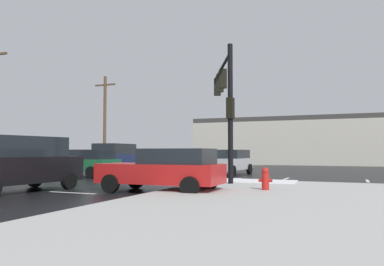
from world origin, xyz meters
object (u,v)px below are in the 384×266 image
(sedan_silver, at_px, (229,162))
(sedan_green, at_px, (83,162))
(fire_hydrant, at_px, (265,179))
(sedan_red, at_px, (165,169))
(suv_navy, at_px, (115,157))
(utility_pole_far, at_px, (105,119))
(traffic_signal_mast, at_px, (225,93))
(suv_black, at_px, (16,163))

(sedan_silver, bearing_deg, sedan_green, -50.97)
(fire_hydrant, distance_m, sedan_red, 3.62)
(suv_navy, distance_m, utility_pole_far, 9.07)
(fire_hydrant, height_order, sedan_green, sedan_green)
(traffic_signal_mast, height_order, suv_navy, traffic_signal_mast)
(traffic_signal_mast, bearing_deg, utility_pole_far, 26.18)
(sedan_red, bearing_deg, utility_pole_far, -50.34)
(fire_hydrant, height_order, sedan_red, sedan_red)
(suv_black, bearing_deg, sedan_red, -63.08)
(traffic_signal_mast, distance_m, fire_hydrant, 5.94)
(fire_hydrant, xyz_separation_m, suv_navy, (-13.02, 10.11, 0.55))
(suv_black, relative_size, utility_pole_far, 0.58)
(traffic_signal_mast, distance_m, suv_navy, 12.55)
(fire_hydrant, xyz_separation_m, sedan_green, (-11.66, 4.77, 0.32))
(sedan_green, xyz_separation_m, utility_pole_far, (-6.79, 11.76, 3.64))
(fire_hydrant, distance_m, suv_black, 9.07)
(traffic_signal_mast, xyz_separation_m, sedan_silver, (-1.64, 6.05, -3.42))
(fire_hydrant, bearing_deg, suv_navy, 142.18)
(suv_navy, bearing_deg, traffic_signal_mast, 54.00)
(sedan_green, relative_size, suv_black, 0.92)
(traffic_signal_mast, relative_size, fire_hydrant, 7.53)
(sedan_red, distance_m, suv_navy, 14.73)
(sedan_green, bearing_deg, sedan_red, 146.97)
(utility_pole_far, bearing_deg, fire_hydrant, -41.86)
(traffic_signal_mast, xyz_separation_m, suv_navy, (-10.35, 6.34, -3.18))
(traffic_signal_mast, bearing_deg, fire_hydrant, -169.50)
(suv_black, relative_size, suv_navy, 1.01)
(fire_hydrant, xyz_separation_m, suv_black, (-8.54, -3.01, 0.55))
(sedan_silver, bearing_deg, fire_hydrant, 28.24)
(fire_hydrant, bearing_deg, sedan_green, 157.76)
(sedan_green, relative_size, sedan_silver, 0.99)
(fire_hydrant, bearing_deg, sedan_red, -162.75)
(sedan_green, xyz_separation_m, suv_black, (3.12, -7.78, 0.24))
(suv_black, bearing_deg, utility_pole_far, 32.96)
(sedan_green, distance_m, suv_navy, 5.52)
(traffic_signal_mast, xyz_separation_m, sedan_red, (-0.77, -4.83, -3.42))
(fire_hydrant, xyz_separation_m, utility_pole_far, (-18.45, 16.53, 3.96))
(fire_hydrant, height_order, suv_navy, suv_navy)
(fire_hydrant, height_order, utility_pole_far, utility_pole_far)
(sedan_green, height_order, suv_black, suv_black)
(fire_hydrant, xyz_separation_m, sedan_silver, (-4.31, 9.82, 0.32))
(sedan_silver, relative_size, utility_pole_far, 0.54)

